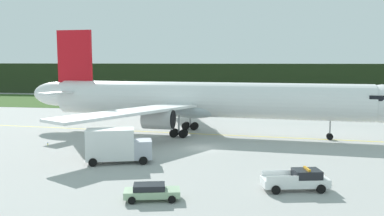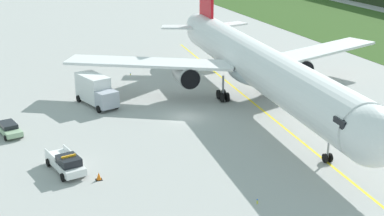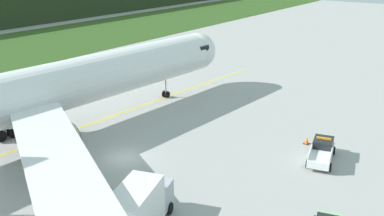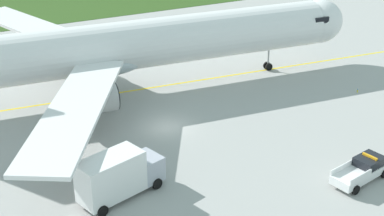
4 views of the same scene
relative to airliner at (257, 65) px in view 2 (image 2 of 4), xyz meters
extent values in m
plane|color=#A0A19D|center=(1.42, -9.81, -5.15)|extent=(320.00, 320.00, 0.00)
cube|color=yellow|center=(0.62, -0.05, -5.15)|extent=(74.45, 5.80, 0.01)
cylinder|color=silver|center=(0.62, -0.05, 0.11)|extent=(46.90, 8.62, 5.20)
ellipsoid|color=silver|center=(24.91, -1.84, 0.11)|extent=(6.09, 5.61, 5.20)
ellipsoid|color=silver|center=(-24.19, 1.79, 0.50)|extent=(8.58, 4.50, 3.90)
ellipsoid|color=#AEBBC1|center=(-1.71, 0.13, -1.32)|extent=(10.32, 6.18, 2.86)
cube|color=black|center=(23.68, -1.75, 1.02)|extent=(2.16, 5.06, 0.70)
cube|color=silver|center=(-5.85, 12.45, -0.54)|extent=(11.90, 22.08, 0.35)
cylinder|color=#A6A6A6|center=(-3.74, 8.15, -1.90)|extent=(4.26, 3.01, 2.72)
cylinder|color=black|center=(-1.66, 8.00, -1.90)|extent=(0.30, 2.50, 2.50)
cube|color=silver|center=(-7.62, -11.45, -0.54)|extent=(14.55, 21.34, 0.35)
cylinder|color=#A6A6A6|center=(-4.90, -7.51, -1.90)|extent=(4.26, 3.01, 2.72)
cylinder|color=black|center=(-2.82, -7.67, -1.90)|extent=(0.30, 2.50, 2.50)
cube|color=silver|center=(-21.11, 5.14, 1.02)|extent=(4.04, 7.13, 0.28)
cube|color=silver|center=(-21.63, -1.98, 1.02)|extent=(4.87, 7.18, 0.28)
cylinder|color=gray|center=(18.30, -1.35, -3.37)|extent=(0.20, 0.20, 2.66)
cylinder|color=black|center=(18.31, -1.09, -4.70)|extent=(0.91, 0.29, 0.90)
cylinder|color=black|center=(18.28, -1.61, -4.70)|extent=(0.91, 0.29, 0.90)
cylinder|color=gray|center=(-2.45, 3.57, -3.22)|extent=(0.28, 0.28, 2.66)
cylinder|color=black|center=(-1.78, 3.17, -4.55)|extent=(1.22, 0.39, 1.20)
cylinder|color=black|center=(-1.73, 3.87, -4.55)|extent=(1.22, 0.39, 1.20)
cylinder|color=black|center=(-3.18, 3.27, -4.55)|extent=(1.22, 0.39, 1.20)
cylinder|color=black|center=(-3.13, 3.97, -4.55)|extent=(1.22, 0.39, 1.20)
cylinder|color=gray|center=(-2.95, -3.17, -3.22)|extent=(0.28, 0.28, 2.66)
cylinder|color=black|center=(-2.23, -2.87, -4.55)|extent=(1.22, 0.39, 1.20)
cylinder|color=black|center=(-2.28, -3.57, -4.55)|extent=(1.22, 0.39, 1.20)
cylinder|color=black|center=(-3.63, -2.77, -4.55)|extent=(1.22, 0.39, 1.20)
cylinder|color=black|center=(-3.68, -3.47, -4.55)|extent=(1.22, 0.39, 1.20)
cube|color=white|center=(11.62, -25.25, -4.42)|extent=(5.91, 3.15, 0.70)
cube|color=black|center=(12.60, -25.02, -3.72)|extent=(2.59, 2.23, 0.70)
cube|color=white|center=(10.10, -24.66, -3.85)|extent=(2.65, 0.71, 0.45)
cube|color=white|center=(10.51, -26.44, -3.85)|extent=(2.65, 0.71, 0.45)
cube|color=orange|center=(12.60, -25.02, -3.29)|extent=(0.50, 1.36, 0.16)
cylinder|color=black|center=(13.26, -23.86, -4.77)|extent=(0.79, 0.41, 0.76)
cylinder|color=black|center=(13.70, -25.77, -4.77)|extent=(0.79, 0.41, 0.76)
cylinder|color=black|center=(9.53, -24.72, -4.77)|extent=(0.79, 0.41, 0.76)
cylinder|color=black|center=(9.98, -26.64, -4.77)|extent=(0.79, 0.41, 0.76)
cube|color=#A9ADBB|center=(-3.96, -18.00, -3.70)|extent=(2.55, 2.87, 2.00)
cube|color=white|center=(-7.27, -19.07, -3.05)|extent=(5.55, 3.84, 3.29)
cylinder|color=#99999E|center=(-6.31, -18.76, -4.79)|extent=(0.76, 0.33, 1.04)
cylinder|color=#99999E|center=(-8.23, -19.38, -4.79)|extent=(0.76, 0.33, 1.04)
cylinder|color=black|center=(-4.33, -16.86, -4.70)|extent=(0.94, 0.52, 0.90)
cylinder|color=black|center=(-3.59, -19.14, -4.70)|extent=(0.94, 0.52, 0.90)
cylinder|color=black|center=(-9.32, -18.47, -4.70)|extent=(0.94, 0.52, 0.90)
cylinder|color=black|center=(-8.58, -20.75, -4.70)|extent=(0.94, 0.52, 0.90)
cube|color=#97B78F|center=(0.21, -29.65, -4.58)|extent=(4.70, 2.74, 0.55)
cube|color=black|center=(0.00, -29.70, -4.08)|extent=(2.77, 2.07, 0.45)
cylinder|color=black|center=(1.50, -28.42, -4.85)|extent=(0.63, 0.32, 0.60)
cylinder|color=black|center=(1.93, -30.13, -4.85)|extent=(0.63, 0.32, 0.60)
cylinder|color=black|center=(-1.50, -29.17, -4.85)|extent=(0.63, 0.32, 0.60)
cube|color=black|center=(14.52, -22.72, -5.14)|extent=(0.58, 0.58, 0.03)
cone|color=orange|center=(14.52, -22.72, -4.77)|extent=(0.44, 0.44, 0.69)
cylinder|color=yellow|center=(23.39, -11.37, -4.99)|extent=(0.10, 0.10, 0.32)
sphere|color=blue|center=(23.39, -11.37, -4.79)|extent=(0.12, 0.12, 0.12)
cylinder|color=yellow|center=(-18.87, -11.37, -5.02)|extent=(0.10, 0.10, 0.25)
sphere|color=blue|center=(-18.87, -11.37, -4.85)|extent=(0.12, 0.12, 0.12)
camera|label=1|loc=(8.53, -59.99, 5.86)|focal=38.06mm
camera|label=2|loc=(59.85, -30.46, 17.04)|focal=52.16mm
camera|label=3|loc=(-25.52, -36.67, 13.11)|focal=40.71mm
camera|label=4|loc=(-17.66, -54.18, 19.79)|focal=52.92mm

